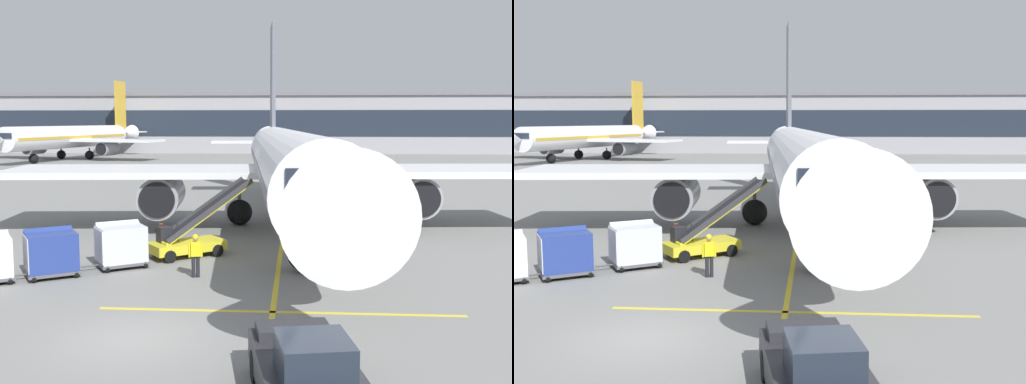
{
  "view_description": "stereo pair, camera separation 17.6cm",
  "coord_description": "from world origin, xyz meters",
  "views": [
    {
      "loc": [
        4.7,
        -16.32,
        6.22
      ],
      "look_at": [
        2.9,
        9.56,
        3.11
      ],
      "focal_mm": 42.07,
      "sensor_mm": 36.0,
      "label": 1
    },
    {
      "loc": [
        4.87,
        -16.31,
        6.22
      ],
      "look_at": [
        2.9,
        9.56,
        3.11
      ],
      "focal_mm": 42.07,
      "sensor_mm": 36.0,
      "label": 2
    }
  ],
  "objects": [
    {
      "name": "terminal_building",
      "position": [
        13.3,
        104.35,
        5.71
      ],
      "size": [
        149.49,
        16.13,
        11.52
      ],
      "color": "#939399",
      "rests_on": "ground"
    },
    {
      "name": "apron_guidance_line_stop_bar",
      "position": [
        4.15,
        2.63,
        0.0
      ],
      "size": [
        12.0,
        0.2,
        0.01
      ],
      "color": "yellow",
      "rests_on": "ground"
    },
    {
      "name": "ground_crew_by_loader",
      "position": [
        -2.8,
        7.8,
        1.0
      ],
      "size": [
        0.43,
        0.46,
        1.74
      ],
      "color": "black",
      "rests_on": "ground"
    },
    {
      "name": "apron_guidance_line_lead_in",
      "position": [
        3.93,
        17.6,
        0.0
      ],
      "size": [
        0.2,
        110.0,
        0.01
      ],
      "color": "yellow",
      "rests_on": "ground"
    },
    {
      "name": "parked_airplane",
      "position": [
        4.09,
        18.35,
        3.75
      ],
      "size": [
        32.38,
        41.76,
        14.21
      ],
      "color": "white",
      "rests_on": "ground"
    },
    {
      "name": "safety_cone_wingtip",
      "position": [
        -3.02,
        16.82,
        0.33
      ],
      "size": [
        0.6,
        0.6,
        0.69
      ],
      "color": "black",
      "rests_on": "ground"
    },
    {
      "name": "ground_crew_by_carts",
      "position": [
        0.68,
        6.79,
        1.0
      ],
      "size": [
        0.55,
        0.34,
        1.74
      ],
      "color": "black",
      "rests_on": "ground"
    },
    {
      "name": "safety_cone_engine_keepout",
      "position": [
        -1.96,
        15.12,
        0.3
      ],
      "size": [
        0.53,
        0.53,
        0.61
      ],
      "color": "black",
      "rests_on": "ground"
    },
    {
      "name": "belt_loader",
      "position": [
        -0.18,
        10.56,
        0.93
      ],
      "size": [
        4.81,
        4.03,
        3.49
      ],
      "color": "gold",
      "rests_on": "ground"
    },
    {
      "name": "ground_plane",
      "position": [
        0.0,
        0.0,
        0.0
      ],
      "size": [
        600.0,
        600.0,
        0.0
      ],
      "primitive_type": "plane",
      "color": "slate"
    },
    {
      "name": "baggage_cart_lead",
      "position": [
        -2.79,
        8.26,
        1.0
      ],
      "size": [
        2.73,
        2.42,
        1.91
      ],
      "color": "#515156",
      "rests_on": "ground"
    },
    {
      "name": "baggage_cart_second",
      "position": [
        -5.13,
        6.55,
        1.0
      ],
      "size": [
        2.73,
        2.42,
        1.91
      ],
      "color": "#515156",
      "rests_on": "ground"
    },
    {
      "name": "pushback_tug",
      "position": [
        4.94,
        -3.88,
        0.83
      ],
      "size": [
        2.87,
        4.71,
        1.83
      ],
      "color": "#232328",
      "rests_on": "ground"
    },
    {
      "name": "distant_airplane",
      "position": [
        -31.16,
        76.97,
        3.53
      ],
      "size": [
        30.31,
        38.59,
        13.27
      ],
      "color": "white",
      "rests_on": "ground"
    }
  ]
}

